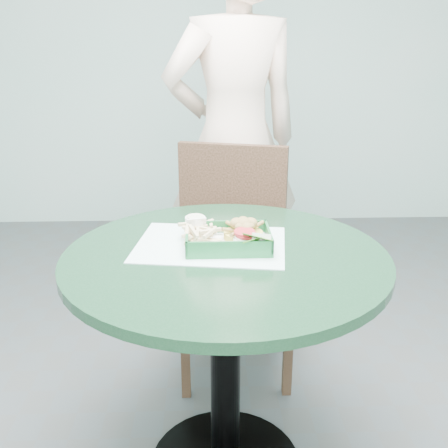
{
  "coord_description": "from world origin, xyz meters",
  "views": [
    {
      "loc": [
        -0.05,
        -1.37,
        1.35
      ],
      "look_at": [
        -0.0,
        0.1,
        0.82
      ],
      "focal_mm": 42.0,
      "sensor_mm": 36.0,
      "label": 1
    }
  ],
  "objects_px": {
    "dining_chair": "(233,243)",
    "sauce_ramekin": "(196,227)",
    "food_basket": "(228,249)",
    "crab_sandwich": "(243,234)",
    "diner_person": "(234,102)",
    "cafe_table": "(225,312)"
  },
  "relations": [
    {
      "from": "dining_chair",
      "to": "sauce_ramekin",
      "type": "xyz_separation_m",
      "value": [
        -0.15,
        -0.53,
        0.27
      ]
    },
    {
      "from": "food_basket",
      "to": "crab_sandwich",
      "type": "height_order",
      "value": "crab_sandwich"
    },
    {
      "from": "diner_person",
      "to": "crab_sandwich",
      "type": "relative_size",
      "value": 18.48
    },
    {
      "from": "food_basket",
      "to": "cafe_table",
      "type": "bearing_deg",
      "value": -102.33
    },
    {
      "from": "cafe_table",
      "to": "dining_chair",
      "type": "xyz_separation_m",
      "value": [
        0.06,
        0.66,
        -0.05
      ]
    },
    {
      "from": "cafe_table",
      "to": "sauce_ramekin",
      "type": "height_order",
      "value": "sauce_ramekin"
    },
    {
      "from": "diner_person",
      "to": "crab_sandwich",
      "type": "bearing_deg",
      "value": 71.43
    },
    {
      "from": "food_basket",
      "to": "sauce_ramekin",
      "type": "xyz_separation_m",
      "value": [
        -0.1,
        0.09,
        0.03
      ]
    },
    {
      "from": "cafe_table",
      "to": "sauce_ramekin",
      "type": "bearing_deg",
      "value": 123.34
    },
    {
      "from": "diner_person",
      "to": "sauce_ramekin",
      "type": "distance_m",
      "value": 0.93
    },
    {
      "from": "sauce_ramekin",
      "to": "crab_sandwich",
      "type": "bearing_deg",
      "value": -22.04
    },
    {
      "from": "dining_chair",
      "to": "diner_person",
      "type": "relative_size",
      "value": 0.43
    },
    {
      "from": "dining_chair",
      "to": "crab_sandwich",
      "type": "xyz_separation_m",
      "value": [
        -0.0,
        -0.59,
        0.27
      ]
    },
    {
      "from": "diner_person",
      "to": "food_basket",
      "type": "height_order",
      "value": "diner_person"
    },
    {
      "from": "dining_chair",
      "to": "crab_sandwich",
      "type": "distance_m",
      "value": 0.65
    },
    {
      "from": "food_basket",
      "to": "sauce_ramekin",
      "type": "height_order",
      "value": "sauce_ramekin"
    },
    {
      "from": "diner_person",
      "to": "food_basket",
      "type": "xyz_separation_m",
      "value": [
        -0.07,
        -0.96,
        -0.31
      ]
    },
    {
      "from": "food_basket",
      "to": "diner_person",
      "type": "bearing_deg",
      "value": 85.91
    },
    {
      "from": "diner_person",
      "to": "crab_sandwich",
      "type": "distance_m",
      "value": 0.97
    },
    {
      "from": "diner_person",
      "to": "crab_sandwich",
      "type": "xyz_separation_m",
      "value": [
        -0.02,
        -0.93,
        -0.28
      ]
    },
    {
      "from": "diner_person",
      "to": "food_basket",
      "type": "distance_m",
      "value": 1.01
    },
    {
      "from": "food_basket",
      "to": "sauce_ramekin",
      "type": "bearing_deg",
      "value": 136.52
    }
  ]
}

